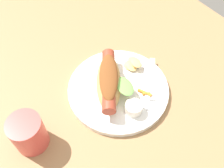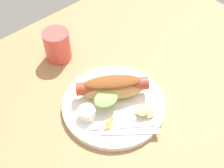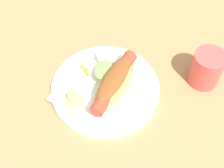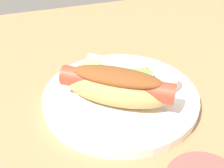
% 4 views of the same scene
% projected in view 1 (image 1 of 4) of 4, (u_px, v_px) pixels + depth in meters
% --- Properties ---
extents(ground_plane, '(1.20, 0.90, 0.02)m').
position_uv_depth(ground_plane, '(120.00, 89.00, 0.71)').
color(ground_plane, '#9E754C').
extents(plate, '(0.26, 0.26, 0.02)m').
position_uv_depth(plate, '(118.00, 89.00, 0.68)').
color(plate, white).
rests_on(plate, ground_plane).
extents(hot_dog, '(0.17, 0.15, 0.06)m').
position_uv_depth(hot_dog, '(109.00, 81.00, 0.65)').
color(hot_dog, tan).
rests_on(hot_dog, plate).
extents(sauce_ramekin, '(0.04, 0.04, 0.03)m').
position_uv_depth(sauce_ramekin, '(134.00, 108.00, 0.63)').
color(sauce_ramekin, white).
rests_on(sauce_ramekin, plate).
extents(fork, '(0.14, 0.11, 0.00)m').
position_uv_depth(fork, '(146.00, 82.00, 0.69)').
color(fork, silver).
rests_on(fork, plate).
extents(knife, '(0.11, 0.10, 0.00)m').
position_uv_depth(knife, '(153.00, 78.00, 0.69)').
color(knife, silver).
rests_on(knife, plate).
extents(chips_pile, '(0.06, 0.06, 0.02)m').
position_uv_depth(chips_pile, '(133.00, 64.00, 0.71)').
color(chips_pile, '#E8BD6D').
rests_on(chips_pile, plate).
extents(carrot_garnish, '(0.04, 0.02, 0.01)m').
position_uv_depth(carrot_garnish, '(145.00, 93.00, 0.66)').
color(carrot_garnish, orange).
rests_on(carrot_garnish, plate).
extents(drinking_cup, '(0.08, 0.08, 0.09)m').
position_uv_depth(drinking_cup, '(29.00, 135.00, 0.57)').
color(drinking_cup, '#D84C47').
rests_on(drinking_cup, ground_plane).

